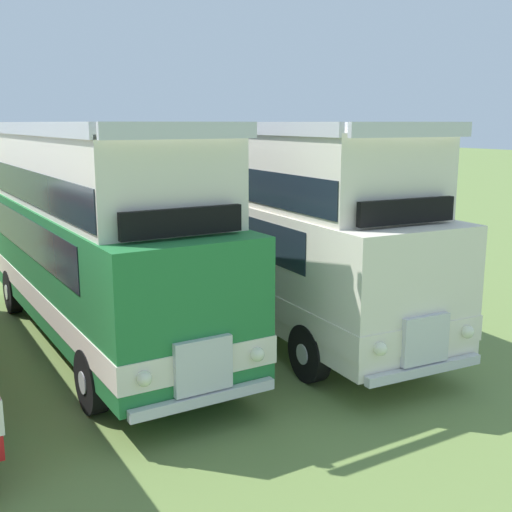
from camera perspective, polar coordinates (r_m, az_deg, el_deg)
bus_eighth_in_row at (r=13.51m, az=-14.39°, el=2.30°), size 2.83×10.00×4.52m
bus_ninth_in_row at (r=14.58m, az=1.29°, el=3.36°), size 2.99×10.50×4.52m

